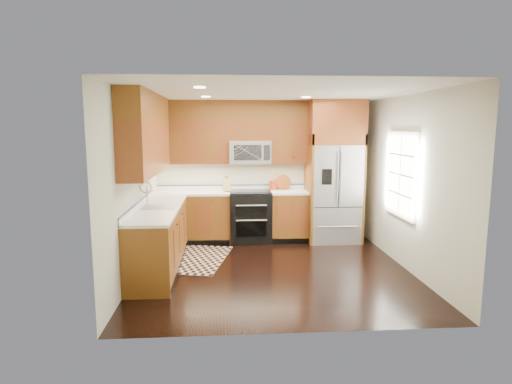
{
  "coord_description": "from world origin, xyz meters",
  "views": [
    {
      "loc": [
        -0.69,
        -6.12,
        2.11
      ],
      "look_at": [
        -0.22,
        0.6,
        1.09
      ],
      "focal_mm": 30.0,
      "sensor_mm": 36.0,
      "label": 1
    }
  ],
  "objects": [
    {
      "name": "wall_right",
      "position": [
        2.0,
        0.0,
        1.3
      ],
      "size": [
        0.02,
        4.0,
        2.6
      ],
      "primitive_type": "cube",
      "color": "beige",
      "rests_on": "ground"
    },
    {
      "name": "wall_back",
      "position": [
        0.0,
        2.0,
        1.3
      ],
      "size": [
        4.0,
        0.02,
        2.6
      ],
      "primitive_type": "cube",
      "color": "beige",
      "rests_on": "ground"
    },
    {
      "name": "sink_faucet",
      "position": [
        -1.73,
        0.23,
        0.99
      ],
      "size": [
        0.54,
        0.44,
        0.37
      ],
      "color": "#B2B2B7",
      "rests_on": "countertop"
    },
    {
      "name": "upper_cabinets",
      "position": [
        -1.15,
        1.09,
        2.02
      ],
      "size": [
        2.85,
        3.0,
        1.15
      ],
      "color": "brown",
      "rests_on": "ground"
    },
    {
      "name": "rug",
      "position": [
        -1.2,
        0.61,
        0.01
      ],
      "size": [
        1.23,
        1.7,
        0.01
      ],
      "primitive_type": "cube",
      "rotation": [
        0.0,
        0.0,
        -0.21
      ],
      "color": "black",
      "rests_on": "ground"
    },
    {
      "name": "window",
      "position": [
        1.98,
        0.2,
        1.4
      ],
      "size": [
        0.04,
        1.1,
        1.3
      ],
      "color": "white",
      "rests_on": "ground"
    },
    {
      "name": "ground",
      "position": [
        0.0,
        0.0,
        0.0
      ],
      "size": [
        4.0,
        4.0,
        0.0
      ],
      "primitive_type": "plane",
      "color": "black",
      "rests_on": "ground"
    },
    {
      "name": "microwave",
      "position": [
        -0.25,
        1.8,
        1.66
      ],
      "size": [
        0.76,
        0.4,
        0.42
      ],
      "color": "#B2B2B7",
      "rests_on": "ground"
    },
    {
      "name": "countertop",
      "position": [
        -1.09,
        1.01,
        0.92
      ],
      "size": [
        2.86,
        3.01,
        0.04
      ],
      "color": "white",
      "rests_on": "base_cabinets"
    },
    {
      "name": "base_cabinets",
      "position": [
        -1.23,
        0.9,
        0.45
      ],
      "size": [
        2.85,
        3.0,
        0.9
      ],
      "color": "brown",
      "rests_on": "ground"
    },
    {
      "name": "refrigerator",
      "position": [
        1.3,
        1.63,
        1.3
      ],
      "size": [
        0.98,
        0.75,
        2.6
      ],
      "color": "#B2B2B7",
      "rests_on": "ground"
    },
    {
      "name": "knife_block",
      "position": [
        -0.69,
        1.74,
        1.06
      ],
      "size": [
        0.14,
        0.17,
        0.29
      ],
      "color": "tan",
      "rests_on": "countertop"
    },
    {
      "name": "wall_left",
      "position": [
        -2.0,
        0.0,
        1.3
      ],
      "size": [
        0.02,
        4.0,
        2.6
      ],
      "primitive_type": "cube",
      "color": "beige",
      "rests_on": "ground"
    },
    {
      "name": "cutting_board",
      "position": [
        0.39,
        1.87,
        0.95
      ],
      "size": [
        0.33,
        0.33,
        0.02
      ],
      "primitive_type": "cylinder",
      "rotation": [
        0.0,
        0.0,
        0.16
      ],
      "color": "brown",
      "rests_on": "countertop"
    },
    {
      "name": "range",
      "position": [
        -0.25,
        1.67,
        0.47
      ],
      "size": [
        0.76,
        0.67,
        0.95
      ],
      "color": "black",
      "rests_on": "ground"
    },
    {
      "name": "utensil_crock",
      "position": [
        0.19,
        1.85,
        1.07
      ],
      "size": [
        0.16,
        0.16,
        0.38
      ],
      "color": "#A53014",
      "rests_on": "countertop"
    }
  ]
}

